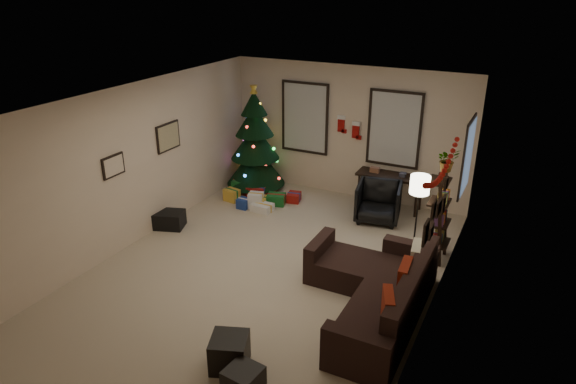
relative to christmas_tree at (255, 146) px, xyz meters
The scene contains 29 objects.
floor 3.60m from the christmas_tree, 57.65° to the right, with size 7.00×7.00×0.00m, color #BDAA8F.
ceiling 3.88m from the christmas_tree, 57.65° to the right, with size 7.00×7.00×0.00m, color white.
wall_back 1.98m from the christmas_tree, 17.02° to the left, with size 5.00×5.00×0.00m, color beige.
wall_front 6.71m from the christmas_tree, 73.89° to the right, with size 5.00×5.00×0.00m, color beige.
wall_left 3.03m from the christmas_tree, 102.37° to the right, with size 7.00×7.00×0.00m, color beige.
wall_right 5.27m from the christmas_tree, 33.93° to the right, with size 7.00×7.00×0.00m, color beige.
window_back_left 1.21m from the christmas_tree, 30.69° to the left, with size 1.05×0.06×1.50m.
window_back_right 2.92m from the christmas_tree, 10.86° to the left, with size 1.05×0.06×1.50m.
window_right_wall 4.38m from the christmas_tree, ahead, with size 0.06×0.90×1.30m.
christmas_tree is the anchor object (origin of this frame).
presents 1.16m from the christmas_tree, 57.55° to the right, with size 1.50×1.01×0.30m.
sofa 4.88m from the christmas_tree, 39.72° to the right, with size 1.77×2.58×0.84m.
pillow_red_a 5.64m from the christmas_tree, 43.80° to the right, with size 0.12×0.43×0.43m, color maroon.
pillow_red_b 5.16m from the christmas_tree, 37.80° to the right, with size 0.12×0.45×0.45m, color maroon.
pillow_cream 4.82m from the christmas_tree, 32.18° to the right, with size 0.12×0.43×0.43m, color beige.
ottoman_near 5.60m from the christmas_tree, 63.09° to the right, with size 0.43×0.43×0.41m, color black.
ottoman_far 6.05m from the christmas_tree, 61.21° to the right, with size 0.37×0.37×0.35m, color black.
desk 2.91m from the christmas_tree, ahead, with size 1.31×0.47×0.70m.
desk_chair 2.94m from the christmas_tree, ahead, with size 0.73×0.68×0.75m, color black.
bookshelf 4.37m from the christmas_tree, 17.58° to the right, with size 0.30×0.47×1.57m.
potted_plant 4.47m from the christmas_tree, 18.80° to the right, with size 0.42×0.36×0.46m, color #4C4C4C.
floor_lamp 4.09m from the christmas_tree, 21.31° to the right, with size 0.31×0.31×1.45m.
art_map 2.19m from the christmas_tree, 107.31° to the right, with size 0.04×0.60×0.50m.
art_abstract 3.46m from the christmas_tree, 100.49° to the right, with size 0.04×0.45×0.35m.
gallery 5.31m from the christmas_tree, 34.72° to the right, with size 0.03×1.25×0.54m.
garland 5.24m from the christmas_tree, 32.60° to the right, with size 0.08×1.90×0.30m, color #A5140C, non-canonical shape.
stocking_left 1.89m from the christmas_tree, 18.02° to the left, with size 0.20×0.05×0.36m.
stocking_right 2.16m from the christmas_tree, 14.05° to the left, with size 0.20×0.05×0.36m.
storage_bin 2.56m from the christmas_tree, 102.05° to the right, with size 0.60×0.40×0.30m, color black.
Camera 1 is at (3.42, -5.97, 4.26)m, focal length 31.89 mm.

